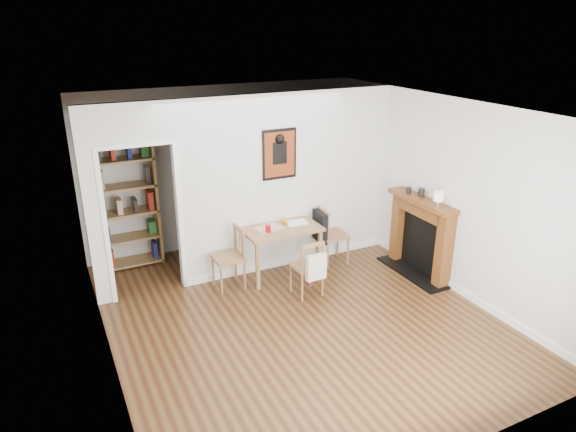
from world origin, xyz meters
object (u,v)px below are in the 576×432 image
red_glass (268,229)px  ceramic_jar_b (409,190)px  dining_table (281,233)px  fireplace (421,234)px  bookshelf (126,200)px  chair_right (332,235)px  mantel_lamp (439,197)px  notebook (297,222)px  orange_fruit (285,221)px  chair_left (228,258)px  chair_front (307,267)px  ceramic_jar_a (421,192)px

red_glass → ceramic_jar_b: (2.04, -0.47, 0.41)m
dining_table → fireplace: size_ratio=0.88×
bookshelf → dining_table: bearing=-34.4°
chair_right → mantel_lamp: 1.72m
fireplace → notebook: 1.82m
chair_right → orange_fruit: chair_right is taller
chair_right → orange_fruit: bearing=173.7°
chair_left → chair_front: (0.88, -0.67, -0.02)m
dining_table → chair_front: bearing=-85.4°
red_glass → ceramic_jar_a: 2.25m
fireplace → orange_fruit: 1.99m
fireplace → red_glass: (-2.10, 0.75, 0.18)m
chair_left → chair_front: chair_left is taller
chair_right → fireplace: (0.99, -0.85, 0.16)m
fireplace → chair_front: bearing=175.4°
chair_front → orange_fruit: size_ratio=10.11×
ceramic_jar_a → orange_fruit: bearing=154.7°
notebook → fireplace: bearing=-29.1°
dining_table → orange_fruit: orange_fruit is taller
bookshelf → fireplace: 4.35m
bookshelf → notebook: size_ratio=6.86×
notebook → chair_front: bearing=-106.3°
red_glass → bookshelf: bearing=139.8°
ceramic_jar_b → dining_table: bearing=162.5°
chair_left → chair_right: (1.69, 0.04, 0.02)m
red_glass → ceramic_jar_a: bearing=-17.0°
chair_front → orange_fruit: bearing=85.9°
dining_table → chair_right: chair_right is taller
mantel_lamp → ceramic_jar_b: (-0.00, 0.61, -0.08)m
dining_table → red_glass: size_ratio=11.38×
dining_table → notebook: (0.27, 0.03, 0.10)m
ceramic_jar_b → chair_right: bearing=148.6°
orange_fruit → chair_right: bearing=-6.3°
dining_table → mantel_lamp: mantel_lamp is taller
chair_left → red_glass: (0.58, -0.07, 0.36)m
dining_table → chair_front: 0.75m
chair_left → notebook: size_ratio=2.86×
orange_fruit → notebook: orange_fruit is taller
dining_table → chair_right: 0.89m
red_glass → chair_front: bearing=-63.9°
bookshelf → orange_fruit: bearing=-31.1°
bookshelf → mantel_lamp: (3.69, -2.48, 0.24)m
red_glass → chair_right: bearing=5.2°
mantel_lamp → chair_right: bearing=128.3°
red_glass → ceramic_jar_a: size_ratio=0.85×
bookshelf → red_glass: (1.66, -1.40, -0.25)m
orange_fruit → notebook: (0.16, -0.05, -0.03)m
red_glass → orange_fruit: (0.35, 0.18, -0.01)m
dining_table → chair_left: (-0.82, -0.03, -0.22)m
orange_fruit → ceramic_jar_a: bearing=-25.3°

